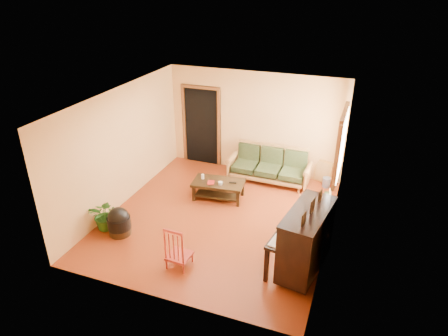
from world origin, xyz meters
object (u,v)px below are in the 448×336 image
at_px(footstool, 119,224).
at_px(potted_plant, 105,215).
at_px(piano, 306,241).
at_px(armchair, 312,211).
at_px(red_chair, 179,246).
at_px(coffee_table, 218,190).
at_px(sofa, 269,165).
at_px(ceramic_crock, 326,182).

height_order(footstool, potted_plant, potted_plant).
height_order(piano, footstool, piano).
bearing_deg(potted_plant, footstool, -9.55).
relative_size(armchair, red_chair, 0.92).
distance_m(red_chair, potted_plant, 1.96).
bearing_deg(footstool, coffee_table, 56.54).
bearing_deg(red_chair, footstool, 165.92).
bearing_deg(footstool, sofa, 55.79).
xyz_separation_m(ceramic_crock, potted_plant, (-3.95, -3.36, 0.21)).
bearing_deg(sofa, potted_plant, -128.21).
height_order(sofa, piano, piano).
distance_m(coffee_table, footstool, 2.41).
height_order(sofa, coffee_table, sofa).
bearing_deg(coffee_table, red_chair, -85.09).
height_order(armchair, ceramic_crock, armchair).
xyz_separation_m(sofa, coffee_table, (-0.87, -1.22, -0.22)).
distance_m(piano, ceramic_crock, 3.26).
height_order(red_chair, ceramic_crock, red_chair).
bearing_deg(armchair, red_chair, -141.59).
height_order(sofa, armchair, sofa).
xyz_separation_m(piano, potted_plant, (-3.97, -0.14, -0.28)).
relative_size(coffee_table, footstool, 2.53).
xyz_separation_m(sofa, footstool, (-2.19, -3.23, -0.21)).
distance_m(coffee_table, red_chair, 2.48).
bearing_deg(ceramic_crock, footstool, -136.41).
bearing_deg(piano, red_chair, -153.64).
relative_size(ceramic_crock, potted_plant, 0.37).
relative_size(armchair, piano, 0.57).
bearing_deg(potted_plant, armchair, 21.15).
distance_m(sofa, footstool, 3.91).
xyz_separation_m(armchair, potted_plant, (-3.88, -1.50, -0.06)).
distance_m(armchair, potted_plant, 4.16).
distance_m(armchair, piano, 1.38).
bearing_deg(piano, sofa, 124.19).
bearing_deg(red_chair, piano, 19.57).
distance_m(sofa, armchair, 2.13).
bearing_deg(footstool, ceramic_crock, 43.59).
bearing_deg(footstool, armchair, 23.87).
distance_m(sofa, ceramic_crock, 1.45).
distance_m(footstool, ceramic_crock, 4.96).
bearing_deg(coffee_table, potted_plant, -130.76).
distance_m(coffee_table, ceramic_crock, 2.67).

